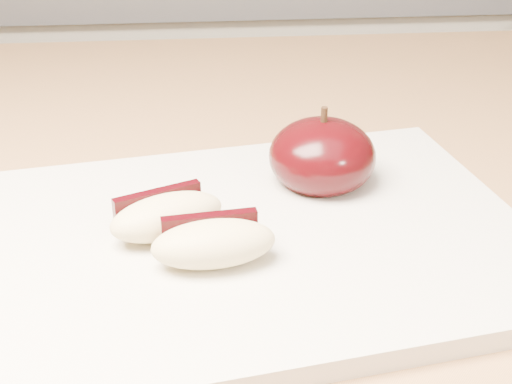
{
  "coord_description": "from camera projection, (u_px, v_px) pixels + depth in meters",
  "views": [
    {
      "loc": [
        -0.1,
        0.04,
        1.13
      ],
      "look_at": [
        -0.06,
        0.39,
        0.94
      ],
      "focal_mm": 50.0,
      "sensor_mm": 36.0,
      "label": 1
    }
  ],
  "objects": [
    {
      "name": "back_cabinet",
      "position": [
        252.0,
        204.0,
        1.33
      ],
      "size": [
        2.4,
        0.62,
        0.94
      ],
      "color": "silver",
      "rests_on": "ground"
    },
    {
      "name": "cutting_board",
      "position": [
        256.0,
        240.0,
        0.41
      ],
      "size": [
        0.34,
        0.28,
        0.01
      ],
      "primitive_type": "cube",
      "rotation": [
        0.0,
        0.0,
        0.16
      ],
      "color": "silver",
      "rests_on": "island_counter"
    },
    {
      "name": "apple_half",
      "position": [
        322.0,
        156.0,
        0.45
      ],
      "size": [
        0.08,
        0.08,
        0.06
      ],
      "rotation": [
        0.0,
        0.0,
        -0.15
      ],
      "color": "black",
      "rests_on": "cutting_board"
    },
    {
      "name": "apple_wedge_a",
      "position": [
        166.0,
        215.0,
        0.4
      ],
      "size": [
        0.07,
        0.06,
        0.02
      ],
      "rotation": [
        0.0,
        0.0,
        0.4
      ],
      "color": "beige",
      "rests_on": "cutting_board"
    },
    {
      "name": "apple_wedge_b",
      "position": [
        213.0,
        242.0,
        0.37
      ],
      "size": [
        0.07,
        0.04,
        0.02
      ],
      "rotation": [
        0.0,
        0.0,
        0.11
      ],
      "color": "beige",
      "rests_on": "cutting_board"
    }
  ]
}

